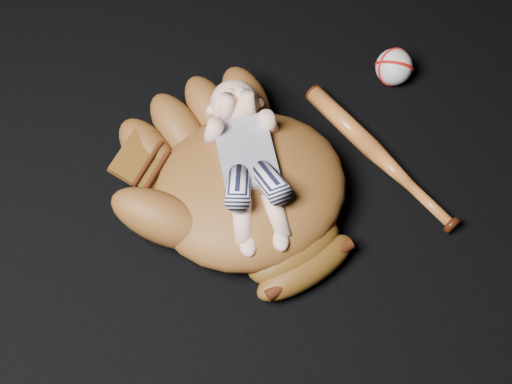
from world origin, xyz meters
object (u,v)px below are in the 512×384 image
at_px(newborn_baby, 249,164).
at_px(baseball, 394,67).
at_px(baseball_glove, 249,182).
at_px(baseball_bat, 380,157).

xyz_separation_m(newborn_baby, baseball, (0.41, 0.19, -0.09)).
height_order(baseball_glove, baseball_bat, baseball_glove).
bearing_deg(baseball_glove, baseball, 12.21).
height_order(newborn_baby, baseball_bat, newborn_baby).
distance_m(baseball_bat, baseball, 0.23).
bearing_deg(newborn_baby, baseball_bat, 9.44).
distance_m(newborn_baby, baseball_bat, 0.30).
bearing_deg(baseball, baseball_bat, -123.17).
bearing_deg(newborn_baby, baseball, 35.02).
bearing_deg(baseball_bat, baseball, 56.83).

